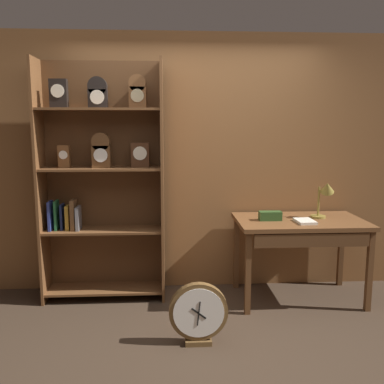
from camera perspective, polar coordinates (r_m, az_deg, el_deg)
name	(u,v)px	position (r m, az deg, el deg)	size (l,w,h in m)	color
ground_plane	(209,354)	(3.38, 2.36, -21.03)	(10.00, 10.00, 0.00)	#3D2D21
back_wood_panel	(196,164)	(4.35, 0.60, 3.84)	(4.80, 0.05, 2.60)	brown
bookshelf	(102,177)	(4.14, -12.07, 2.03)	(1.17, 0.34, 2.30)	brown
workbench	(301,229)	(4.19, 14.42, -4.89)	(1.22, 0.74, 0.80)	brown
desk_lamp	(325,194)	(4.26, 17.49, -0.23)	(0.22, 0.22, 0.38)	olive
toolbox_small	(270,216)	(4.09, 10.49, -3.18)	(0.21, 0.09, 0.09)	#2D5123
open_repair_manual	(305,221)	(4.07, 14.97, -3.83)	(0.16, 0.22, 0.03)	silver
round_clock_large	(198,313)	(3.40, 0.87, -16.04)	(0.46, 0.11, 0.50)	brown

